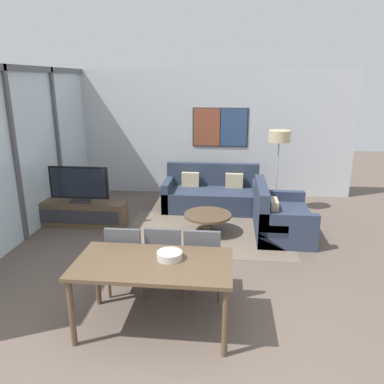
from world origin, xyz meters
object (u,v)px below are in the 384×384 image
(floor_lamp, at_px, (279,141))
(television, at_px, (79,185))
(sofa_side, at_px, (278,219))
(dining_chair_centre, at_px, (165,257))
(coffee_table, at_px, (208,219))
(sofa_main, at_px, (212,195))
(dining_chair_left, at_px, (127,257))
(fruit_bowl, at_px, (170,255))
(dining_table, at_px, (153,269))
(tv_console, at_px, (82,213))
(dining_chair_right, at_px, (203,259))

(floor_lamp, bearing_deg, television, -163.30)
(sofa_side, bearing_deg, dining_chair_centre, 142.02)
(television, relative_size, coffee_table, 1.32)
(sofa_main, relative_size, dining_chair_left, 2.11)
(coffee_table, bearing_deg, fruit_bowl, -95.50)
(sofa_main, distance_m, dining_table, 4.05)
(television, height_order, coffee_table, television)
(tv_console, relative_size, sofa_main, 0.85)
(television, relative_size, dining_table, 0.66)
(coffee_table, height_order, dining_chair_left, dining_chair_left)
(sofa_main, bearing_deg, dining_chair_left, -104.39)
(dining_chair_centre, distance_m, dining_chair_right, 0.46)
(dining_chair_centre, bearing_deg, tv_console, 132.07)
(tv_console, relative_size, floor_lamp, 1.00)
(dining_chair_centre, bearing_deg, fruit_bowl, -74.88)
(tv_console, relative_size, dining_chair_left, 1.79)
(dining_table, xyz_separation_m, dining_chair_centre, (0.00, 0.67, -0.19))
(dining_chair_right, bearing_deg, television, 138.02)
(dining_table, xyz_separation_m, floor_lamp, (1.69, 3.89, 0.75))
(tv_console, xyz_separation_m, dining_chair_right, (2.39, -2.15, 0.28))
(sofa_side, relative_size, dining_chair_centre, 1.50)
(television, bearing_deg, dining_chair_centre, -47.94)
(dining_chair_right, bearing_deg, sofa_side, 61.18)
(sofa_side, height_order, dining_chair_centre, dining_chair_centre)
(dining_table, distance_m, fruit_bowl, 0.22)
(tv_console, xyz_separation_m, dining_chair_left, (1.46, -2.18, 0.28))
(dining_chair_left, relative_size, floor_lamp, 0.56)
(coffee_table, distance_m, floor_lamp, 2.14)
(sofa_side, bearing_deg, television, 88.75)
(floor_lamp, bearing_deg, dining_chair_left, -123.42)
(dining_table, relative_size, dining_chair_right, 1.77)
(sofa_main, bearing_deg, sofa_side, -46.84)
(sofa_main, height_order, dining_chair_left, dining_chair_left)
(coffee_table, height_order, floor_lamp, floor_lamp)
(television, distance_m, dining_chair_right, 3.22)
(sofa_side, bearing_deg, dining_chair_left, 135.51)
(dining_chair_left, bearing_deg, floor_lamp, 56.58)
(dining_chair_left, xyz_separation_m, floor_lamp, (2.16, 3.27, 0.94))
(television, bearing_deg, sofa_main, 27.31)
(dining_chair_centre, bearing_deg, dining_chair_left, -173.83)
(sofa_main, distance_m, sofa_side, 1.75)
(television, bearing_deg, coffee_table, -3.78)
(dining_chair_centre, distance_m, fruit_bowl, 0.68)
(dining_table, height_order, dining_chair_centre, dining_chair_centre)
(television, distance_m, dining_table, 3.40)
(tv_console, xyz_separation_m, dining_chair_centre, (1.92, -2.13, 0.28))
(dining_chair_centre, bearing_deg, dining_table, -90.00)
(sofa_side, distance_m, floor_lamp, 1.64)
(tv_console, height_order, sofa_main, sofa_main)
(sofa_main, bearing_deg, television, -152.69)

